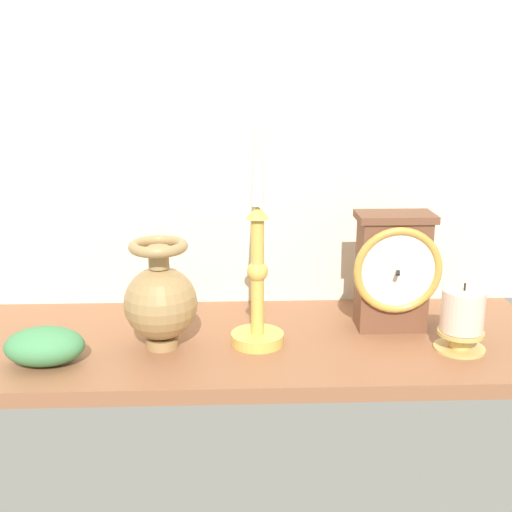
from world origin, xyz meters
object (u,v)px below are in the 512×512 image
object	(u,v)px
candlestick_tall_left	(257,261)
pillar_candle_front	(462,319)
brass_vase_bulbous	(160,299)
mantel_clock	(393,271)

from	to	relation	value
candlestick_tall_left	pillar_candle_front	xyz separation A→B (cm)	(31.86, -3.43, -8.90)
candlestick_tall_left	brass_vase_bulbous	size ratio (longest dim) A/B	2.42
brass_vase_bulbous	pillar_candle_front	xyz separation A→B (cm)	(47.08, -2.79, -3.01)
candlestick_tall_left	brass_vase_bulbous	xyz separation A→B (cm)	(-15.22, -0.64, -5.89)
pillar_candle_front	brass_vase_bulbous	bearing A→B (deg)	176.61
brass_vase_bulbous	mantel_clock	bearing A→B (deg)	9.25
mantel_clock	brass_vase_bulbous	world-z (taller)	mantel_clock
mantel_clock	candlestick_tall_left	distance (cm)	23.85
candlestick_tall_left	pillar_candle_front	size ratio (longest dim) A/B	3.83
candlestick_tall_left	brass_vase_bulbous	world-z (taller)	candlestick_tall_left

